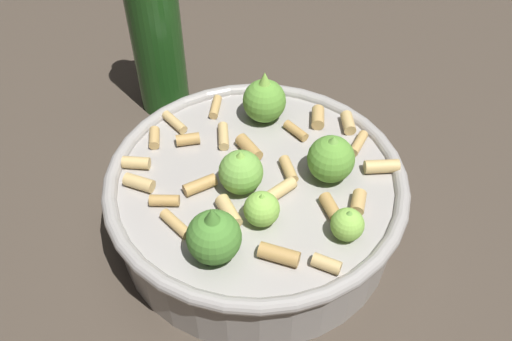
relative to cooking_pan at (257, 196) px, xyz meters
name	(u,v)px	position (x,y,z in m)	size (l,w,h in m)	color
ground_plane	(256,225)	(0.00, 0.00, -0.04)	(2.40, 2.40, 0.00)	#42382D
cooking_pan	(257,196)	(0.00, 0.00, 0.00)	(0.28, 0.28, 0.12)	#9E9993
olive_oil_bottle	(156,30)	(0.18, -0.14, 0.06)	(0.06, 0.06, 0.25)	#1E4C19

